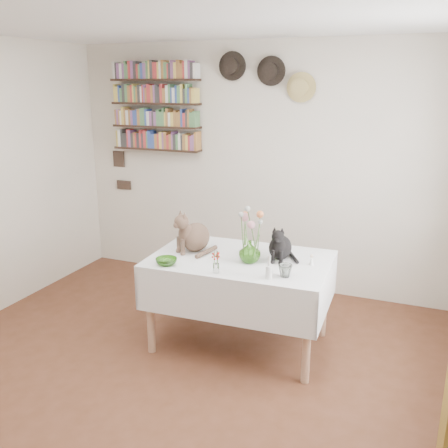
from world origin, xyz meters
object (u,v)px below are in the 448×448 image
at_px(tabby_cat, 196,230).
at_px(bookshelf_unit, 156,107).
at_px(flower_vase, 250,251).
at_px(dining_table, 240,280).
at_px(black_cat, 280,241).

bearing_deg(tabby_cat, bookshelf_unit, 165.12).
distance_m(flower_vase, bookshelf_unit, 2.24).
bearing_deg(dining_table, bookshelf_unit, 139.19).
relative_size(tabby_cat, black_cat, 1.23).
height_order(dining_table, tabby_cat, tabby_cat).
xyz_separation_m(tabby_cat, black_cat, (0.70, 0.07, -0.03)).
distance_m(dining_table, bookshelf_unit, 2.28).
relative_size(black_cat, flower_vase, 1.65).
bearing_deg(bookshelf_unit, dining_table, -40.81).
distance_m(dining_table, tabby_cat, 0.55).
bearing_deg(flower_vase, dining_table, 148.37).
height_order(tabby_cat, bookshelf_unit, bookshelf_unit).
height_order(dining_table, black_cat, black_cat).
relative_size(dining_table, bookshelf_unit, 1.44).
xyz_separation_m(dining_table, tabby_cat, (-0.41, 0.04, 0.36)).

